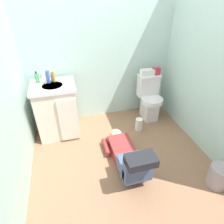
{
  "coord_description": "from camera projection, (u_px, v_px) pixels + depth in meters",
  "views": [
    {
      "loc": [
        -0.59,
        -1.77,
        1.89
      ],
      "look_at": [
        -0.0,
        0.39,
        0.45
      ],
      "focal_mm": 30.07,
      "sensor_mm": 36.0,
      "label": 1
    }
  ],
  "objects": [
    {
      "name": "ground_plane",
      "position": [
        119.0,
        155.0,
        2.6
      ],
      "size": [
        2.8,
        3.11,
        0.04
      ],
      "primitive_type": "cube",
      "color": "#8B6347"
    },
    {
      "name": "wall_back",
      "position": [
        100.0,
        46.0,
        2.83
      ],
      "size": [
        2.46,
        0.08,
        2.4
      ],
      "primitive_type": "cube",
      "color": "#ADCEC3",
      "rests_on": "ground_plane"
    },
    {
      "name": "wall_right",
      "position": [
        218.0,
        61.0,
        2.2
      ],
      "size": [
        0.08,
        2.11,
        2.4
      ],
      "primitive_type": "cube",
      "color": "#ADCEC3",
      "rests_on": "ground_plane"
    },
    {
      "name": "toilet",
      "position": [
        149.0,
        98.0,
        3.17
      ],
      "size": [
        0.36,
        0.46,
        0.75
      ],
      "color": "silver",
      "rests_on": "ground_plane"
    },
    {
      "name": "vanity_cabinet",
      "position": [
        57.0,
        110.0,
        2.77
      ],
      "size": [
        0.6,
        0.53,
        0.82
      ],
      "color": "beige",
      "rests_on": "ground_plane"
    },
    {
      "name": "faucet",
      "position": [
        52.0,
        77.0,
        2.64
      ],
      "size": [
        0.02,
        0.02,
        0.1
      ],
      "primitive_type": "cylinder",
      "color": "silver",
      "rests_on": "vanity_cabinet"
    },
    {
      "name": "person_plumber",
      "position": [
        127.0,
        156.0,
        2.32
      ],
      "size": [
        0.39,
        1.06,
        0.52
      ],
      "color": "maroon",
      "rests_on": "ground_plane"
    },
    {
      "name": "tissue_box",
      "position": [
        147.0,
        72.0,
        3.0
      ],
      "size": [
        0.22,
        0.11,
        0.1
      ],
      "primitive_type": "cube",
      "color": "silver",
      "rests_on": "toilet"
    },
    {
      "name": "toiletry_bag",
      "position": [
        156.0,
        71.0,
        3.03
      ],
      "size": [
        0.12,
        0.09,
        0.11
      ],
      "primitive_type": "cube",
      "color": "#B22D3F",
      "rests_on": "toilet"
    },
    {
      "name": "soap_dispenser",
      "position": [
        37.0,
        78.0,
        2.57
      ],
      "size": [
        0.06,
        0.06,
        0.17
      ],
      "color": "#459256",
      "rests_on": "vanity_cabinet"
    },
    {
      "name": "bottle_white",
      "position": [
        44.0,
        78.0,
        2.57
      ],
      "size": [
        0.06,
        0.06,
        0.14
      ],
      "primitive_type": "cylinder",
      "color": "silver",
      "rests_on": "vanity_cabinet"
    },
    {
      "name": "bottle_blue",
      "position": [
        48.0,
        77.0,
        2.57
      ],
      "size": [
        0.05,
        0.05,
        0.18
      ],
      "primitive_type": "cylinder",
      "color": "#4561BB",
      "rests_on": "vanity_cabinet"
    },
    {
      "name": "bottle_amber",
      "position": [
        54.0,
        76.0,
        2.6
      ],
      "size": [
        0.05,
        0.05,
        0.15
      ],
      "primitive_type": "cylinder",
      "color": "orange",
      "rests_on": "vanity_cabinet"
    },
    {
      "name": "trash_can",
      "position": [
        218.0,
        176.0,
        2.11
      ],
      "size": [
        0.22,
        0.22,
        0.28
      ],
      "primitive_type": "cylinder",
      "color": "#999092",
      "rests_on": "ground_plane"
    },
    {
      "name": "paper_towel_roll",
      "position": [
        139.0,
        125.0,
        2.99
      ],
      "size": [
        0.11,
        0.11,
        0.21
      ],
      "primitive_type": "cylinder",
      "color": "white",
      "rests_on": "ground_plane"
    }
  ]
}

